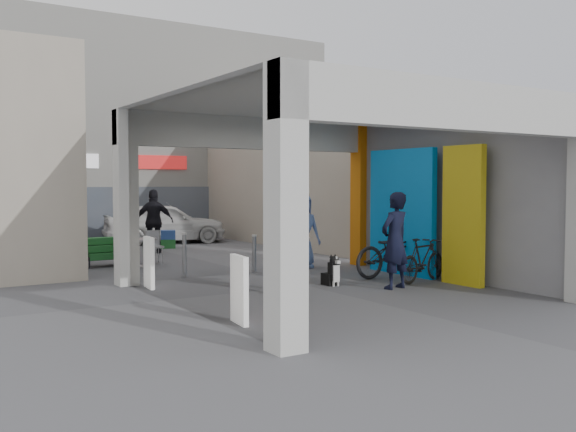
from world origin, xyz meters
TOP-DOWN VIEW (x-y plane):
  - ground at (0.00, 0.00)m, footprint 90.00×90.00m
  - arcade_canopy at (0.54, -0.82)m, footprint 6.40×6.45m
  - far_building at (-0.00, 13.99)m, footprint 18.00×4.08m
  - plaza_bldg_left at (-4.50, 7.50)m, footprint 2.00×9.00m
  - plaza_bldg_right at (4.50, 7.50)m, footprint 2.00×9.00m
  - bollard_left at (-1.60, 2.36)m, footprint 0.09×0.09m
  - bollard_center at (0.09, 2.28)m, footprint 0.09×0.09m
  - bollard_right at (1.47, 2.48)m, footprint 0.09×0.09m
  - advert_board_near at (-2.75, -2.33)m, footprint 0.16×0.56m
  - advert_board_far at (-2.75, 1.41)m, footprint 0.15×0.56m
  - cafe_set at (-1.83, 4.83)m, footprint 1.37×1.11m
  - produce_stand at (-2.51, 5.15)m, footprint 1.06×0.57m
  - crate_stack at (0.42, 8.39)m, footprint 0.55×0.49m
  - border_collie at (0.44, -0.26)m, footprint 0.24×0.46m
  - man_with_dog at (1.24, -1.21)m, footprint 0.75×0.56m
  - man_back_turned at (-0.72, -0.53)m, footprint 0.98×0.81m
  - man_elderly at (1.45, 2.34)m, footprint 0.97×0.73m
  - man_crates at (-0.45, 7.24)m, footprint 1.18×0.86m
  - bicycle_front at (2.30, 0.00)m, footprint 2.09×0.73m
  - bicycle_rear at (2.30, -0.89)m, footprint 1.58×0.75m
  - white_van at (0.97, 10.06)m, footprint 4.28×2.33m

SIDE VIEW (x-z plane):
  - ground at x=0.00m, z-range 0.00..0.00m
  - border_collie at x=0.44m, z-range -0.07..0.57m
  - produce_stand at x=-2.51m, z-range -0.07..0.63m
  - crate_stack at x=0.42m, z-range 0.00..0.56m
  - cafe_set at x=-1.83m, z-range -0.12..0.71m
  - bollard_center at x=0.09m, z-range 0.00..0.84m
  - bicycle_rear at x=2.30m, z-range 0.00..0.92m
  - bollard_left at x=-1.60m, z-range 0.00..0.95m
  - bollard_right at x=1.47m, z-range 0.00..0.97m
  - advert_board_near at x=-2.75m, z-range 0.01..1.01m
  - advert_board_far at x=-2.75m, z-range 0.01..1.01m
  - bicycle_front at x=2.30m, z-range 0.00..1.10m
  - white_van at x=0.97m, z-range 0.00..1.38m
  - man_elderly at x=1.45m, z-range 0.00..1.79m
  - man_back_turned at x=-0.72m, z-range 0.00..1.83m
  - man_crates at x=-0.45m, z-range 0.00..1.86m
  - man_with_dog at x=1.24m, z-range 0.00..1.87m
  - arcade_canopy at x=0.54m, z-range -0.90..5.50m
  - plaza_bldg_left at x=-4.50m, z-range 0.00..5.00m
  - plaza_bldg_right at x=4.50m, z-range 0.00..5.00m
  - far_building at x=0.00m, z-range -0.01..7.99m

